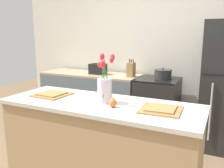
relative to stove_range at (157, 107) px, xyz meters
name	(u,v)px	position (x,y,z in m)	size (l,w,h in m)	color
back_wall	(160,46)	(-0.10, 0.40, 0.91)	(5.20, 0.08, 2.70)	silver
kitchen_island	(100,150)	(-0.10, -1.60, 0.02)	(1.80, 0.66, 0.93)	tan
back_counter	(91,99)	(-1.16, 0.00, 0.00)	(1.68, 0.60, 0.88)	slate
stove_range	(157,107)	(0.00, 0.00, 0.00)	(0.60, 0.61, 0.88)	black
flower_vase	(105,87)	(-0.06, -1.59, 0.63)	(0.15, 0.21, 0.44)	silver
pear_figurine	(113,102)	(0.07, -1.68, 0.53)	(0.06, 0.06, 0.11)	#C66B33
plate_setting_left	(52,94)	(-0.65, -1.59, 0.50)	(0.33, 0.33, 0.02)	olive
plate_setting_right	(161,109)	(0.45, -1.59, 0.50)	(0.33, 0.33, 0.02)	olive
toaster	(98,69)	(-1.01, -0.02, 0.53)	(0.28, 0.18, 0.17)	black
cooking_pot	(163,74)	(0.07, 0.01, 0.51)	(0.26, 0.26, 0.16)	#2D2D2D
knife_block	(131,70)	(-0.42, -0.02, 0.55)	(0.10, 0.14, 0.27)	#A37547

